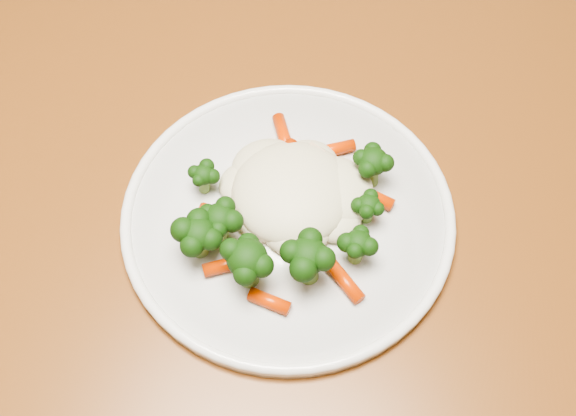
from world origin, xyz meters
name	(u,v)px	position (x,y,z in m)	size (l,w,h in m)	color
dining_table	(202,254)	(-0.11, 0.31, 0.65)	(1.30, 0.93, 0.75)	brown
plate	(288,217)	(-0.02, 0.32, 0.76)	(0.30, 0.30, 0.01)	white
meal	(286,208)	(-0.02, 0.31, 0.78)	(0.19, 0.20, 0.05)	beige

